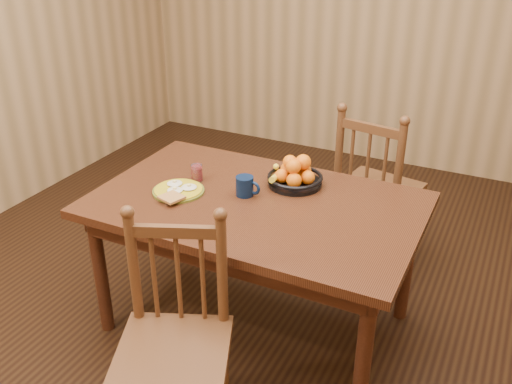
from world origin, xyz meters
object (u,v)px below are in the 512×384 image
at_px(coffee_mug, 245,186).
at_px(fruit_bowl, 295,175).
at_px(dining_table, 256,216).
at_px(chair_far, 376,189).
at_px(chair_near, 175,340).
at_px(breakfast_plate, 178,190).

relative_size(coffee_mug, fruit_bowl, 0.46).
bearing_deg(dining_table, chair_far, 67.46).
relative_size(dining_table, fruit_bowl, 5.52).
relative_size(dining_table, chair_near, 1.63).
bearing_deg(fruit_bowl, chair_far, 67.03).
xyz_separation_m(coffee_mug, fruit_bowl, (0.17, 0.22, 0.00)).
bearing_deg(breakfast_plate, dining_table, 12.98).
bearing_deg(coffee_mug, breakfast_plate, -158.64).
distance_m(chair_far, fruit_bowl, 0.77).
xyz_separation_m(dining_table, breakfast_plate, (-0.40, -0.09, 0.10)).
height_order(dining_table, coffee_mug, coffee_mug).
xyz_separation_m(chair_near, fruit_bowl, (0.09, 1.02, 0.33)).
height_order(chair_far, coffee_mug, chair_far).
xyz_separation_m(chair_far, coffee_mug, (-0.45, -0.87, 0.31)).
distance_m(dining_table, breakfast_plate, 0.42).
xyz_separation_m(breakfast_plate, fruit_bowl, (0.49, 0.34, 0.04)).
bearing_deg(breakfast_plate, chair_near, -59.06).
xyz_separation_m(chair_far, chair_near, (-0.36, -1.68, -0.02)).
bearing_deg(chair_near, fruit_bowl, 62.14).
bearing_deg(coffee_mug, fruit_bowl, 51.40).
height_order(dining_table, breakfast_plate, breakfast_plate).
xyz_separation_m(chair_far, breakfast_plate, (-0.77, -1.00, 0.27)).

